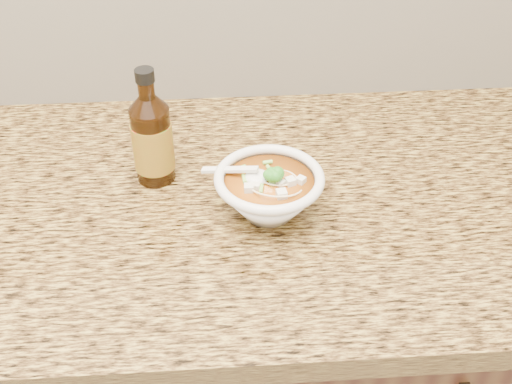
{
  "coord_description": "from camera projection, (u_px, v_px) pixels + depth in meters",
  "views": [
    {
      "loc": [
        0.19,
        0.86,
        1.55
      ],
      "look_at": [
        0.24,
        1.62,
        0.94
      ],
      "focal_mm": 45.0,
      "sensor_mm": 36.0,
      "label": 1
    }
  ],
  "objects": [
    {
      "name": "cabinet",
      "position": [
        139.0,
        374.0,
        1.33
      ],
      "size": [
        4.0,
        0.65,
        0.86
      ],
      "primitive_type": "cube",
      "color": "#33190F",
      "rests_on": "ground"
    },
    {
      "name": "hot_sauce_bottle",
      "position": [
        152.0,
        140.0,
        1.03
      ],
      "size": [
        0.07,
        0.07,
        0.2
      ],
      "rotation": [
        0.0,
        0.0,
        -0.07
      ],
      "color": "#331906",
      "rests_on": "counter_slab"
    },
    {
      "name": "soup_bowl",
      "position": [
        269.0,
        193.0,
        0.98
      ],
      "size": [
        0.19,
        0.17,
        0.09
      ],
      "rotation": [
        0.0,
        0.0,
        -0.41
      ],
      "color": "white",
      "rests_on": "counter_slab"
    },
    {
      "name": "counter_slab",
      "position": [
        108.0,
        207.0,
        1.04
      ],
      "size": [
        4.0,
        0.68,
        0.04
      ],
      "primitive_type": "cube",
      "color": "#A88C3D",
      "rests_on": "cabinet"
    }
  ]
}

